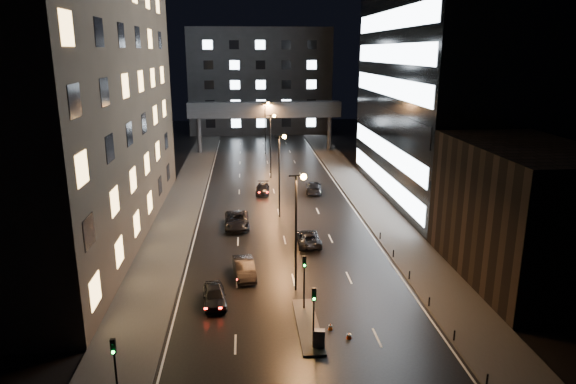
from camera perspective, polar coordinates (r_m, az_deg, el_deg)
name	(u,v)px	position (r m, az deg, el deg)	size (l,w,h in m)	color
ground	(274,191)	(74.38, -1.59, 0.10)	(160.00, 160.00, 0.00)	black
sidewalk_left	(183,202)	(69.95, -11.63, -1.15)	(5.00, 110.00, 0.15)	#383533
sidewalk_right	(366,198)	(71.38, 8.72, -0.67)	(5.00, 110.00, 0.15)	#383533
building_left	(60,47)	(58.62, -24.05, 14.49)	(15.00, 48.00, 40.00)	#2D2319
building_right_low	(523,213)	(49.13, 24.68, -2.15)	(10.00, 18.00, 12.00)	black
building_right_glass	(466,28)	(73.65, 19.20, 16.83)	(20.00, 36.00, 45.00)	black
building_far	(260,81)	(129.89, -3.16, 12.24)	(34.00, 14.00, 25.00)	#333335
skybridge	(265,110)	(102.33, -2.62, 9.06)	(30.00, 3.00, 10.00)	#333335
median_island	(308,325)	(39.14, 2.21, -14.57)	(1.60, 8.00, 0.15)	#383533
traffic_signal_near	(304,274)	(39.96, 1.82, -9.04)	(0.28, 0.34, 4.40)	black
traffic_signal_far	(314,308)	(35.07, 2.88, -12.74)	(0.28, 0.34, 4.40)	black
traffic_signal_corner	(115,363)	(31.47, -18.69, -17.51)	(0.28, 0.34, 4.40)	black
bollard_row	(419,288)	(44.99, 14.32, -10.34)	(0.12, 25.12, 0.90)	black
streetlight_near	(298,217)	(41.96, 1.11, -2.83)	(1.45, 0.50, 10.15)	black
streetlight_mid_a	(281,165)	(61.20, -0.83, 3.02)	(1.45, 0.50, 10.15)	black
streetlight_mid_b	(272,138)	(80.81, -1.84, 6.05)	(1.45, 0.50, 10.15)	black
streetlight_far	(266,121)	(100.58, -2.46, 7.89)	(1.45, 0.50, 10.15)	black
car_away_a	(214,295)	(42.25, -8.18, -11.30)	(1.77, 4.40, 1.50)	black
car_away_b	(244,268)	(46.64, -4.88, -8.45)	(1.71, 4.89, 1.61)	black
car_away_c	(237,220)	(59.34, -5.70, -3.14)	(2.75, 5.95, 1.65)	black
car_away_d	(263,189)	(73.09, -2.83, 0.36)	(1.90, 4.66, 1.35)	black
car_toward_a	(308,238)	(54.00, 2.26, -5.11)	(2.35, 5.09, 1.42)	black
car_toward_b	(314,187)	(73.59, 2.87, 0.55)	(2.19, 5.40, 1.57)	black
utility_cabinet	(319,338)	(36.32, 3.47, -15.90)	(0.78, 0.48, 1.24)	#505053
cone_a	(330,326)	(38.72, 4.73, -14.66)	(0.36, 0.36, 0.52)	#FF580D
cone_b	(349,335)	(37.85, 6.79, -15.53)	(0.40, 0.40, 0.47)	red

